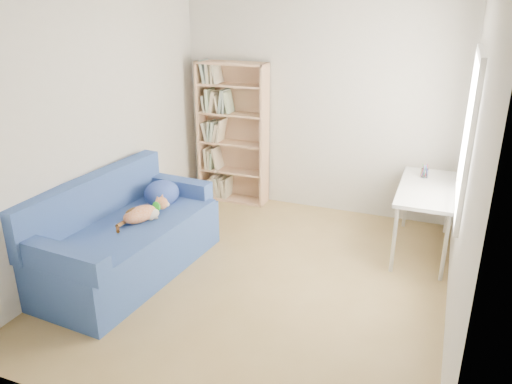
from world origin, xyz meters
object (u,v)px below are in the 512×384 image
Objects in this scene: sofa at (126,238)px; desk at (427,193)px; pen_cup at (425,172)px; bookshelf at (233,139)px.

sofa is 1.62× the size of desk.
sofa is 12.98× the size of pen_cup.
desk is 8.01× the size of pen_cup.
sofa is 3.17m from desk.
pen_cup is (2.68, 1.85, 0.44)m from sofa.
sofa reaches higher than desk.
bookshelf reaches higher than desk.
bookshelf is 2.62m from desk.
sofa is 2.24m from bookshelf.
pen_cup is at bearing -7.50° from bookshelf.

